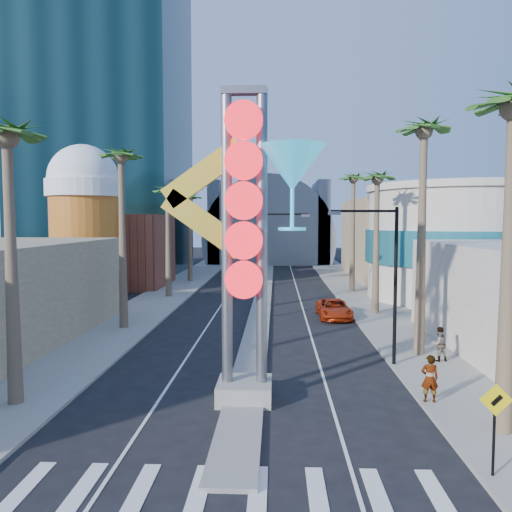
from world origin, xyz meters
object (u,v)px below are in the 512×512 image
Objects in this scene: neon_sign at (265,221)px; pedestrian_b at (439,344)px; red_pickup at (334,309)px; pedestrian_a at (430,378)px.

pedestrian_b is (8.80, 5.67, -6.28)m from neon_sign.
pedestrian_a is at bearing -85.80° from red_pickup.
pedestrian_a is 1.07× the size of pedestrian_b.
neon_sign reaches higher than pedestrian_a.
pedestrian_a is (6.55, -0.21, -6.21)m from neon_sign.
red_pickup is (4.81, 17.51, -6.60)m from neon_sign.
pedestrian_b reaches higher than red_pickup.
pedestrian_b is (2.26, 5.88, -0.06)m from pedestrian_a.
neon_sign is 19.32m from red_pickup.
pedestrian_b is at bearing -109.34° from pedestrian_a.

